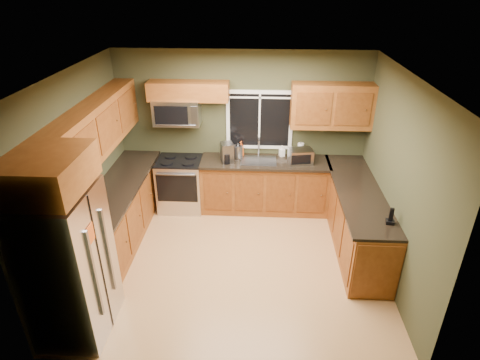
# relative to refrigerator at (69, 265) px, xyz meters

# --- Properties ---
(floor) EXTENTS (4.20, 4.20, 0.00)m
(floor) POSITION_rel_refrigerator_xyz_m (1.74, 1.30, -0.90)
(floor) COLOR #B2804E
(floor) RESTS_ON ground
(ceiling) EXTENTS (4.20, 4.20, 0.00)m
(ceiling) POSITION_rel_refrigerator_xyz_m (1.74, 1.30, 1.80)
(ceiling) COLOR white
(ceiling) RESTS_ON back_wall
(back_wall) EXTENTS (4.20, 0.00, 4.20)m
(back_wall) POSITION_rel_refrigerator_xyz_m (1.74, 3.10, 0.45)
(back_wall) COLOR #373A23
(back_wall) RESTS_ON ground
(front_wall) EXTENTS (4.20, 0.00, 4.20)m
(front_wall) POSITION_rel_refrigerator_xyz_m (1.74, -0.50, 0.45)
(front_wall) COLOR #373A23
(front_wall) RESTS_ON ground
(left_wall) EXTENTS (0.00, 3.60, 3.60)m
(left_wall) POSITION_rel_refrigerator_xyz_m (-0.36, 1.30, 0.45)
(left_wall) COLOR #373A23
(left_wall) RESTS_ON ground
(right_wall) EXTENTS (0.00, 3.60, 3.60)m
(right_wall) POSITION_rel_refrigerator_xyz_m (3.84, 1.30, 0.45)
(right_wall) COLOR #373A23
(right_wall) RESTS_ON ground
(window) EXTENTS (1.12, 0.03, 1.02)m
(window) POSITION_rel_refrigerator_xyz_m (2.04, 3.08, 0.65)
(window) COLOR white
(window) RESTS_ON back_wall
(base_cabinets_left) EXTENTS (0.60, 2.65, 0.90)m
(base_cabinets_left) POSITION_rel_refrigerator_xyz_m (-0.06, 1.78, -0.45)
(base_cabinets_left) COLOR brown
(base_cabinets_left) RESTS_ON ground
(countertop_left) EXTENTS (0.65, 2.65, 0.04)m
(countertop_left) POSITION_rel_refrigerator_xyz_m (-0.04, 1.78, 0.02)
(countertop_left) COLOR black
(countertop_left) RESTS_ON base_cabinets_left
(base_cabinets_back) EXTENTS (2.17, 0.60, 0.90)m
(base_cabinets_back) POSITION_rel_refrigerator_xyz_m (2.15, 2.80, -0.45)
(base_cabinets_back) COLOR brown
(base_cabinets_back) RESTS_ON ground
(countertop_back) EXTENTS (2.17, 0.65, 0.04)m
(countertop_back) POSITION_rel_refrigerator_xyz_m (2.15, 2.78, 0.02)
(countertop_back) COLOR black
(countertop_back) RESTS_ON base_cabinets_back
(base_cabinets_peninsula) EXTENTS (0.60, 2.52, 0.90)m
(base_cabinets_peninsula) POSITION_rel_refrigerator_xyz_m (3.54, 1.84, -0.45)
(base_cabinets_peninsula) COLOR brown
(base_cabinets_peninsula) RESTS_ON ground
(countertop_peninsula) EXTENTS (0.65, 2.50, 0.04)m
(countertop_peninsula) POSITION_rel_refrigerator_xyz_m (3.51, 1.85, 0.02)
(countertop_peninsula) COLOR black
(countertop_peninsula) RESTS_ON base_cabinets_peninsula
(upper_cabinets_left) EXTENTS (0.33, 2.65, 0.72)m
(upper_cabinets_left) POSITION_rel_refrigerator_xyz_m (-0.20, 1.78, 0.96)
(upper_cabinets_left) COLOR brown
(upper_cabinets_left) RESTS_ON left_wall
(upper_cabinets_back_left) EXTENTS (1.30, 0.33, 0.30)m
(upper_cabinets_back_left) POSITION_rel_refrigerator_xyz_m (0.89, 2.94, 1.17)
(upper_cabinets_back_left) COLOR brown
(upper_cabinets_back_left) RESTS_ON back_wall
(upper_cabinets_back_right) EXTENTS (1.30, 0.33, 0.72)m
(upper_cabinets_back_right) POSITION_rel_refrigerator_xyz_m (3.19, 2.94, 0.96)
(upper_cabinets_back_right) COLOR brown
(upper_cabinets_back_right) RESTS_ON back_wall
(upper_cabinet_over_fridge) EXTENTS (0.72, 0.90, 0.38)m
(upper_cabinet_over_fridge) POSITION_rel_refrigerator_xyz_m (-0.00, 0.00, 1.13)
(upper_cabinet_over_fridge) COLOR brown
(upper_cabinet_over_fridge) RESTS_ON left_wall
(refrigerator) EXTENTS (0.74, 0.90, 1.80)m
(refrigerator) POSITION_rel_refrigerator_xyz_m (0.00, 0.00, 0.00)
(refrigerator) COLOR #B7B7BC
(refrigerator) RESTS_ON ground
(range) EXTENTS (0.76, 0.69, 0.94)m
(range) POSITION_rel_refrigerator_xyz_m (0.69, 2.77, -0.43)
(range) COLOR #B7B7BC
(range) RESTS_ON ground
(microwave) EXTENTS (0.76, 0.41, 0.42)m
(microwave) POSITION_rel_refrigerator_xyz_m (0.69, 2.91, 0.83)
(microwave) COLOR #B7B7BC
(microwave) RESTS_ON back_wall
(sink) EXTENTS (0.60, 0.42, 0.36)m
(sink) POSITION_rel_refrigerator_xyz_m (2.04, 2.79, 0.05)
(sink) COLOR slate
(sink) RESTS_ON countertop_back
(toaster_oven) EXTENTS (0.42, 0.35, 0.24)m
(toaster_oven) POSITION_rel_refrigerator_xyz_m (2.73, 2.74, 0.16)
(toaster_oven) COLOR #B7B7BC
(toaster_oven) RESTS_ON countertop_back
(coffee_maker) EXTENTS (0.25, 0.30, 0.32)m
(coffee_maker) POSITION_rel_refrigerator_xyz_m (1.51, 2.72, 0.19)
(coffee_maker) COLOR slate
(coffee_maker) RESTS_ON countertop_back
(kettle) EXTENTS (0.20, 0.20, 0.29)m
(kettle) POSITION_rel_refrigerator_xyz_m (1.69, 2.86, 0.17)
(kettle) COLOR #B7B7BC
(kettle) RESTS_ON countertop_back
(paper_towel_roll) EXTENTS (0.11, 0.11, 0.28)m
(paper_towel_roll) POSITION_rel_refrigerator_xyz_m (2.75, 2.98, 0.16)
(paper_towel_roll) COLOR white
(paper_towel_roll) RESTS_ON countertop_back
(soap_bottle_a) EXTENTS (0.13, 0.13, 0.26)m
(soap_bottle_a) POSITION_rel_refrigerator_xyz_m (1.74, 2.97, 0.17)
(soap_bottle_a) COLOR #EF5B16
(soap_bottle_a) RESTS_ON countertop_back
(soap_bottle_b) EXTENTS (0.11, 0.11, 0.19)m
(soap_bottle_b) POSITION_rel_refrigerator_xyz_m (2.44, 3.00, 0.13)
(soap_bottle_b) COLOR white
(soap_bottle_b) RESTS_ON countertop_back
(soap_bottle_c) EXTENTS (0.17, 0.17, 0.17)m
(soap_bottle_c) POSITION_rel_refrigerator_xyz_m (1.55, 2.98, 0.13)
(soap_bottle_c) COLOR white
(soap_bottle_c) RESTS_ON countertop_back
(cordless_phone) EXTENTS (0.11, 0.11, 0.22)m
(cordless_phone) POSITION_rel_refrigerator_xyz_m (3.72, 0.97, 0.11)
(cordless_phone) COLOR black
(cordless_phone) RESTS_ON countertop_peninsula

